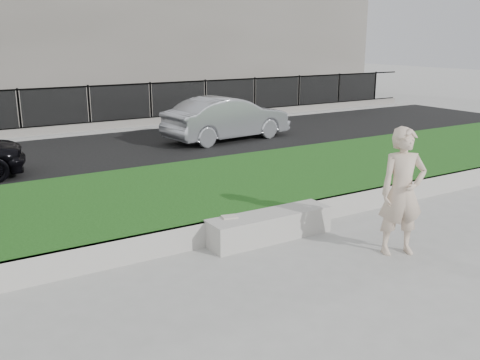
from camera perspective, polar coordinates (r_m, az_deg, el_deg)
ground at (r=7.48m, az=-0.87°, el=-9.86°), size 90.00×90.00×0.00m
grass_bank at (r=9.94m, az=-9.76°, el=-2.46°), size 34.00×4.00×0.40m
grass_kerb at (r=8.25m, az=-4.60°, el=-5.98°), size 34.00×0.08×0.40m
street at (r=15.08m, az=-17.64°, el=2.33°), size 34.00×7.00×0.04m
far_pavement at (r=19.40m, az=-20.99°, el=4.86°), size 34.00×3.00×0.12m
iron_fence at (r=18.36m, az=-20.52°, el=5.91°), size 32.00×0.30×1.50m
stone_bench at (r=8.62m, az=3.18°, el=-4.90°), size 2.12×0.53×0.43m
man at (r=8.18m, az=16.92°, el=-1.21°), size 0.82×0.69×1.91m
book at (r=8.32m, az=-1.12°, el=-3.95°), size 0.27×0.22×0.03m
car_silver at (r=16.66m, az=-1.37°, el=6.59°), size 4.21×1.91×1.34m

